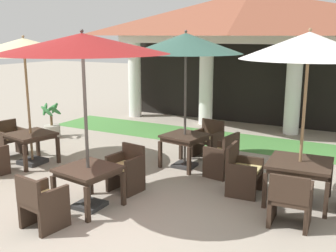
{
  "coord_description": "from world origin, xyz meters",
  "views": [
    {
      "loc": [
        3.77,
        -4.68,
        2.86
      ],
      "look_at": [
        -0.22,
        2.59,
        0.98
      ],
      "focal_mm": 43.07,
      "sensor_mm": 36.0,
      "label": 1
    }
  ],
  "objects_px": {
    "patio_chair_near_foreground_south": "(42,203)",
    "potted_palm_left_edge": "(52,126)",
    "patio_chair_far_back_north": "(208,140)",
    "patio_table_mid_right": "(300,167)",
    "patio_chair_near_foreground_north": "(126,169)",
    "patio_chair_mid_left_west": "(10,139)",
    "patio_chair_mid_right_west": "(242,172)",
    "patio_table_mid_left": "(31,137)",
    "patio_chair_mid_right_south": "(290,200)",
    "patio_table_near_foreground": "(88,173)",
    "patio_umbrella_far_back": "(186,44)",
    "patio_umbrella_mid_right": "(309,47)",
    "patio_chair_far_back_east": "(223,156)",
    "patio_table_far_back": "(185,139)",
    "patio_umbrella_near_foreground": "(82,45)",
    "patio_umbrella_mid_left": "(24,48)"
  },
  "relations": [
    {
      "from": "patio_chair_near_foreground_north",
      "to": "patio_table_mid_right",
      "type": "relative_size",
      "value": 0.77
    },
    {
      "from": "patio_umbrella_mid_right",
      "to": "patio_umbrella_far_back",
      "type": "distance_m",
      "value": 2.72
    },
    {
      "from": "patio_chair_near_foreground_south",
      "to": "patio_chair_mid_right_west",
      "type": "bearing_deg",
      "value": 59.62
    },
    {
      "from": "patio_chair_near_foreground_north",
      "to": "patio_chair_mid_right_south",
      "type": "distance_m",
      "value": 3.0
    },
    {
      "from": "patio_umbrella_mid_left",
      "to": "patio_chair_far_back_north",
      "type": "distance_m",
      "value": 4.63
    },
    {
      "from": "patio_chair_near_foreground_north",
      "to": "patio_chair_mid_left_west",
      "type": "bearing_deg",
      "value": 0.28
    },
    {
      "from": "patio_umbrella_near_foreground",
      "to": "patio_chair_near_foreground_north",
      "type": "distance_m",
      "value": 2.48
    },
    {
      "from": "patio_chair_mid_left_west",
      "to": "patio_table_mid_right",
      "type": "bearing_deg",
      "value": 105.48
    },
    {
      "from": "patio_chair_mid_right_south",
      "to": "patio_chair_far_back_east",
      "type": "xyz_separation_m",
      "value": [
        -1.72,
        1.63,
        0.01
      ]
    },
    {
      "from": "patio_umbrella_mid_left",
      "to": "potted_palm_left_edge",
      "type": "xyz_separation_m",
      "value": [
        -1.37,
        2.02,
        -2.26
      ]
    },
    {
      "from": "patio_umbrella_mid_left",
      "to": "patio_chair_far_back_east",
      "type": "distance_m",
      "value": 4.81
    },
    {
      "from": "patio_chair_near_foreground_south",
      "to": "patio_chair_mid_right_south",
      "type": "height_order",
      "value": "patio_chair_mid_right_south"
    },
    {
      "from": "patio_table_near_foreground",
      "to": "patio_chair_near_foreground_south",
      "type": "distance_m",
      "value": 0.96
    },
    {
      "from": "patio_table_mid_left",
      "to": "patio_chair_far_back_east",
      "type": "relative_size",
      "value": 1.16
    },
    {
      "from": "patio_chair_near_foreground_south",
      "to": "patio_umbrella_mid_right",
      "type": "height_order",
      "value": "patio_umbrella_mid_right"
    },
    {
      "from": "patio_chair_far_back_east",
      "to": "patio_umbrella_far_back",
      "type": "bearing_deg",
      "value": 90.0
    },
    {
      "from": "patio_table_near_foreground",
      "to": "potted_palm_left_edge",
      "type": "xyz_separation_m",
      "value": [
        -4.05,
        3.26,
        -0.28
      ]
    },
    {
      "from": "patio_chair_mid_right_south",
      "to": "patio_chair_far_back_east",
      "type": "bearing_deg",
      "value": 132.65
    },
    {
      "from": "patio_chair_mid_right_south",
      "to": "patio_table_far_back",
      "type": "bearing_deg",
      "value": 142.35
    },
    {
      "from": "patio_chair_far_back_east",
      "to": "potted_palm_left_edge",
      "type": "bearing_deg",
      "value": 91.8
    },
    {
      "from": "patio_umbrella_near_foreground",
      "to": "patio_chair_near_foreground_north",
      "type": "bearing_deg",
      "value": 82.02
    },
    {
      "from": "patio_table_near_foreground",
      "to": "patio_umbrella_far_back",
      "type": "relative_size",
      "value": 0.34
    },
    {
      "from": "patio_table_near_foreground",
      "to": "patio_chair_far_back_north",
      "type": "relative_size",
      "value": 1.15
    },
    {
      "from": "patio_table_mid_right",
      "to": "patio_table_far_back",
      "type": "xyz_separation_m",
      "value": [
        -2.6,
        0.8,
        -0.02
      ]
    },
    {
      "from": "patio_chair_mid_right_west",
      "to": "patio_table_mid_left",
      "type": "bearing_deg",
      "value": -86.73
    },
    {
      "from": "patio_chair_mid_right_west",
      "to": "potted_palm_left_edge",
      "type": "relative_size",
      "value": 0.89
    },
    {
      "from": "patio_table_mid_right",
      "to": "patio_umbrella_mid_right",
      "type": "xyz_separation_m",
      "value": [
        0.0,
        -0.0,
        2.02
      ]
    },
    {
      "from": "patio_chair_near_foreground_south",
      "to": "patio_chair_mid_right_south",
      "type": "distance_m",
      "value": 3.75
    },
    {
      "from": "patio_table_mid_left",
      "to": "potted_palm_left_edge",
      "type": "distance_m",
      "value": 2.46
    },
    {
      "from": "patio_umbrella_near_foreground",
      "to": "patio_chair_mid_right_west",
      "type": "bearing_deg",
      "value": 41.77
    },
    {
      "from": "patio_chair_near_foreground_north",
      "to": "patio_chair_far_back_north",
      "type": "height_order",
      "value": "patio_chair_far_back_north"
    },
    {
      "from": "patio_chair_near_foreground_south",
      "to": "patio_table_mid_right",
      "type": "height_order",
      "value": "patio_chair_near_foreground_south"
    },
    {
      "from": "patio_chair_far_back_north",
      "to": "potted_palm_left_edge",
      "type": "height_order",
      "value": "potted_palm_left_edge"
    },
    {
      "from": "patio_table_far_back",
      "to": "patio_umbrella_far_back",
      "type": "distance_m",
      "value": 2.05
    },
    {
      "from": "patio_chair_near_foreground_south",
      "to": "patio_chair_far_back_north",
      "type": "bearing_deg",
      "value": 88.81
    },
    {
      "from": "patio_umbrella_mid_left",
      "to": "patio_chair_far_back_north",
      "type": "bearing_deg",
      "value": 36.24
    },
    {
      "from": "patio_umbrella_near_foreground",
      "to": "patio_chair_near_foreground_north",
      "type": "relative_size",
      "value": 3.45
    },
    {
      "from": "patio_table_near_foreground",
      "to": "patio_umbrella_mid_left",
      "type": "distance_m",
      "value": 3.56
    },
    {
      "from": "patio_table_mid_right",
      "to": "patio_chair_mid_right_south",
      "type": "xyz_separation_m",
      "value": [
        0.07,
        -0.98,
        -0.23
      ]
    },
    {
      "from": "patio_table_near_foreground",
      "to": "patio_chair_mid_left_west",
      "type": "distance_m",
      "value": 3.89
    },
    {
      "from": "patio_chair_far_back_north",
      "to": "patio_chair_far_back_east",
      "type": "bearing_deg",
      "value": 135.02
    },
    {
      "from": "patio_umbrella_mid_left",
      "to": "patio_chair_mid_right_south",
      "type": "relative_size",
      "value": 3.28
    },
    {
      "from": "patio_chair_mid_right_west",
      "to": "patio_chair_far_back_north",
      "type": "bearing_deg",
      "value": -145.16
    },
    {
      "from": "patio_chair_mid_left_west",
      "to": "patio_chair_mid_right_south",
      "type": "distance_m",
      "value": 6.76
    },
    {
      "from": "patio_table_far_back",
      "to": "patio_umbrella_far_back",
      "type": "bearing_deg",
      "value": -90.0
    },
    {
      "from": "patio_chair_mid_left_west",
      "to": "potted_palm_left_edge",
      "type": "height_order",
      "value": "potted_palm_left_edge"
    },
    {
      "from": "patio_umbrella_far_back",
      "to": "patio_chair_mid_right_south",
      "type": "bearing_deg",
      "value": -33.71
    },
    {
      "from": "patio_umbrella_mid_right",
      "to": "patio_chair_far_back_north",
      "type": "height_order",
      "value": "patio_umbrella_mid_right"
    },
    {
      "from": "patio_umbrella_near_foreground",
      "to": "patio_table_far_back",
      "type": "bearing_deg",
      "value": 80.42
    },
    {
      "from": "patio_chair_near_foreground_south",
      "to": "potted_palm_left_edge",
      "type": "bearing_deg",
      "value": 141.07
    }
  ]
}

